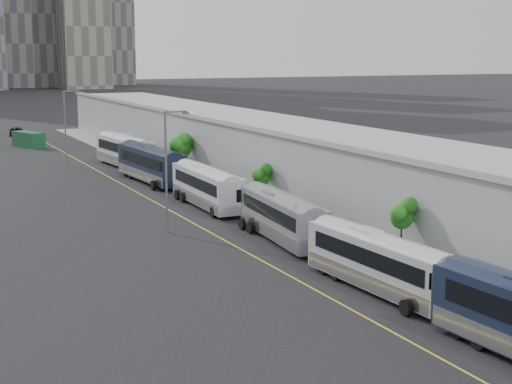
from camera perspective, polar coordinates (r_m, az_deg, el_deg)
sidewalk at (r=70.31m, az=3.36°, el=-1.40°), size 10.00×170.00×0.12m
lane_line at (r=66.03m, az=-4.68°, el=-2.22°), size 0.12×160.00×0.02m
depot at (r=71.68m, az=6.19°, el=1.58°), size 12.45×160.40×7.20m
bus_2 at (r=47.37m, az=8.97°, el=-5.43°), size 3.05×12.19×3.53m
bus_3 at (r=59.31m, az=1.92°, el=-2.12°), size 3.59×12.43×3.58m
bus_4 at (r=72.20m, az=-3.57°, el=0.11°), size 2.86×12.69×3.69m
bus_5 at (r=86.62m, az=-7.64°, el=1.81°), size 3.60×13.88×4.02m
bus_6 at (r=98.39m, az=-9.48°, el=2.74°), size 3.92×13.71×3.95m
tree_1 at (r=52.23m, az=10.56°, el=-1.64°), size 1.55×1.55×4.42m
tree_2 at (r=70.36m, az=0.40°, el=1.17°), size 1.53×1.53×3.95m
tree_3 at (r=88.37m, az=-5.51°, el=3.46°), size 2.46×2.46×5.15m
street_lamp_near at (r=61.60m, az=-6.41°, el=2.08°), size 2.04×0.22×9.66m
street_lamp_far at (r=98.75m, az=-13.62°, el=4.83°), size 2.04×0.22×9.53m
shipping_container at (r=123.03m, az=-16.21°, el=3.69°), size 4.15×6.54×2.29m
suv at (r=140.71m, az=-17.02°, el=4.22°), size 2.86×5.20×1.38m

